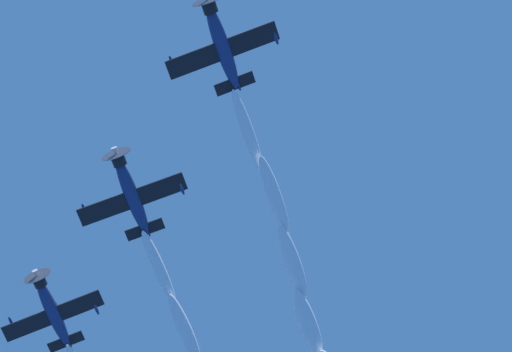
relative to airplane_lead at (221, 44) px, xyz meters
The scene contains 4 objects.
airplane_lead is the anchor object (origin of this frame).
airplane_left_wingman 14.89m from the airplane_lead, 113.90° to the left, with size 9.11×8.45×3.21m.
airplane_right_wingman 29.98m from the airplane_lead, 114.18° to the left, with size 9.03×8.45×3.41m.
smoke_trail_lead 28.82m from the airplane_lead, 65.17° to the left, with size 18.67×37.12×4.43m.
Camera 1 is at (-0.13, -23.18, 1.84)m, focal length 68.83 mm.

